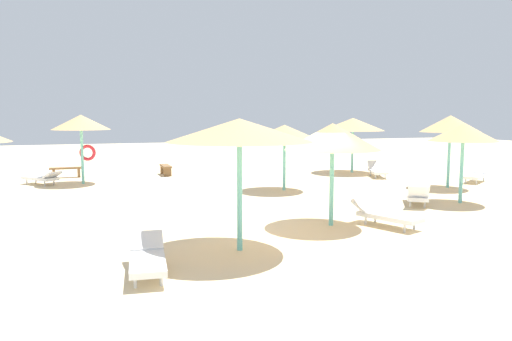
# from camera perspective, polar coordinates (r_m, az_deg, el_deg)

# --- Properties ---
(ground_plane) EXTENTS (80.00, 80.00, 0.00)m
(ground_plane) POSITION_cam_1_polar(r_m,az_deg,el_deg) (12.96, 4.34, -6.72)
(ground_plane) COLOR beige
(parasol_0) EXTENTS (2.24, 2.24, 2.67)m
(parasol_0) POSITION_cam_1_polar(r_m,az_deg,el_deg) (17.70, 22.94, 4.07)
(parasol_0) COLOR #6BC6BC
(parasol_0) RESTS_ON ground
(parasol_2) EXTENTS (2.38, 2.38, 2.93)m
(parasol_2) POSITION_cam_1_polar(r_m,az_deg,el_deg) (21.23, 21.65, 5.04)
(parasol_2) COLOR #6BC6BC
(parasol_2) RESTS_ON ground
(parasol_3) EXTENTS (3.17, 3.17, 2.78)m
(parasol_3) POSITION_cam_1_polar(r_m,az_deg,el_deg) (25.46, 11.20, 5.27)
(parasol_3) COLOR #6BC6BC
(parasol_3) RESTS_ON ground
(parasol_4) EXTENTS (2.53, 2.53, 2.74)m
(parasol_4) POSITION_cam_1_polar(r_m,az_deg,el_deg) (13.12, 8.88, 3.89)
(parasol_4) COLOR #6BC6BC
(parasol_4) RESTS_ON ground
(parasol_5) EXTENTS (3.15, 3.15, 2.88)m
(parasol_5) POSITION_cam_1_polar(r_m,az_deg,el_deg) (10.53, -1.94, 4.66)
(parasol_5) COLOR #6BC6BC
(parasol_5) RESTS_ON ground
(parasol_6) EXTENTS (2.43, 2.43, 2.95)m
(parasol_6) POSITION_cam_1_polar(r_m,az_deg,el_deg) (22.16, -19.66, 5.21)
(parasol_6) COLOR #6BC6BC
(parasol_6) RESTS_ON ground
(parasol_8) EXTENTS (2.53, 2.53, 2.56)m
(parasol_8) POSITION_cam_1_polar(r_m,az_deg,el_deg) (19.11, 3.32, 4.48)
(parasol_8) COLOR #6BC6BC
(parasol_8) RESTS_ON ground
(lounger_0) EXTENTS (1.53, 1.91, 0.80)m
(lounger_0) POSITION_cam_1_polar(r_m,az_deg,el_deg) (16.97, 18.14, -2.75)
(lounger_0) COLOR white
(lounger_0) RESTS_ON ground
(lounger_2) EXTENTS (1.90, 1.55, 0.79)m
(lounger_2) POSITION_cam_1_polar(r_m,az_deg,el_deg) (23.63, 24.17, -0.45)
(lounger_2) COLOR white
(lounger_2) RESTS_ON ground
(lounger_3) EXTENTS (1.29, 2.00, 0.71)m
(lounger_3) POSITION_cam_1_polar(r_m,az_deg,el_deg) (24.05, 13.91, 0.03)
(lounger_3) COLOR white
(lounger_3) RESTS_ON ground
(lounger_4) EXTENTS (1.30, 2.01, 0.65)m
(lounger_4) POSITION_cam_1_polar(r_m,az_deg,el_deg) (13.55, 14.76, -4.99)
(lounger_4) COLOR white
(lounger_4) RESTS_ON ground
(lounger_5) EXTENTS (0.82, 1.97, 0.62)m
(lounger_5) POSITION_cam_1_polar(r_m,az_deg,el_deg) (9.53, -12.51, -9.84)
(lounger_5) COLOR white
(lounger_5) RESTS_ON ground
(lounger_6) EXTENTS (1.72, 1.88, 0.62)m
(lounger_6) POSITION_cam_1_polar(r_m,az_deg,el_deg) (22.56, -23.59, -0.77)
(lounger_6) COLOR white
(lounger_6) RESTS_ON ground
(bench_0) EXTENTS (1.52, 0.47, 0.49)m
(bench_0) POSITION_cam_1_polar(r_m,az_deg,el_deg) (24.72, -21.17, 0.02)
(bench_0) COLOR brown
(bench_0) RESTS_ON ground
(bench_1) EXTENTS (0.40, 1.50, 0.49)m
(bench_1) POSITION_cam_1_polar(r_m,az_deg,el_deg) (24.44, -10.44, 0.28)
(bench_1) COLOR brown
(bench_1) RESTS_ON ground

